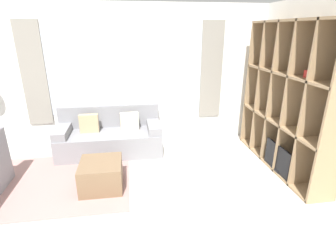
# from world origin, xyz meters

# --- Properties ---
(wall_back) EXTENTS (6.72, 0.11, 2.70)m
(wall_back) POSITION_xyz_m (0.00, 3.29, 1.36)
(wall_back) COLOR white
(wall_back) RESTS_ON ground_plane
(wall_right) EXTENTS (0.07, 4.46, 2.70)m
(wall_right) POSITION_xyz_m (2.79, 1.63, 1.35)
(wall_right) COLOR white
(wall_right) RESTS_ON ground_plane
(area_rug) EXTENTS (2.16, 1.79, 0.01)m
(area_rug) POSITION_xyz_m (-1.13, 1.84, 0.01)
(area_rug) COLOR gray
(area_rug) RESTS_ON ground_plane
(shelving_unit) EXTENTS (0.43, 2.22, 2.37)m
(shelving_unit) POSITION_xyz_m (2.58, 1.85, 1.16)
(shelving_unit) COLOR #515660
(shelving_unit) RESTS_ON ground_plane
(couch_main) EXTENTS (1.91, 0.84, 0.86)m
(couch_main) POSITION_xyz_m (-0.37, 2.83, 0.31)
(couch_main) COLOR gray
(couch_main) RESTS_ON ground_plane
(ottoman) EXTENTS (0.60, 0.63, 0.41)m
(ottoman) POSITION_xyz_m (-0.44, 1.59, 0.21)
(ottoman) COLOR brown
(ottoman) RESTS_ON ground_plane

